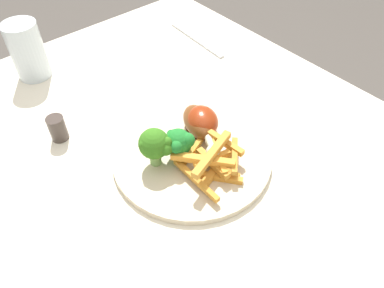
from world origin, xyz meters
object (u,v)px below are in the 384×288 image
fork (196,39)px  chicken_drumstick_near (199,124)px  broccoli_floret_middle (179,143)px  water_glass (27,51)px  chicken_drumstick_far (203,123)px  broccoli_floret_front (156,145)px  dinner_plate (192,155)px  pepper_shaker (58,128)px  dining_table (199,196)px  carrot_fries_pile (213,160)px

fork → chicken_drumstick_near: bearing=143.0°
broccoli_floret_middle → water_glass: (-0.39, -0.08, 0.01)m
broccoli_floret_middle → chicken_drumstick_far: broccoli_floret_middle is taller
broccoli_floret_front → dinner_plate: bearing=72.1°
chicken_drumstick_near → pepper_shaker: (-0.16, -0.19, -0.01)m
broccoli_floret_middle → chicken_drumstick_far: size_ratio=0.51×
dining_table → water_glass: bearing=-164.3°
chicken_drumstick_near → pepper_shaker: bearing=-130.3°
broccoli_floret_front → water_glass: 0.38m
chicken_drumstick_far → fork: 0.33m
chicken_drumstick_near → water_glass: 0.39m
broccoli_floret_front → chicken_drumstick_near: 0.10m
carrot_fries_pile → chicken_drumstick_near: bearing=153.1°
chicken_drumstick_near → dining_table: bearing=-40.3°
carrot_fries_pile → pepper_shaker: (-0.23, -0.15, -0.01)m
dining_table → broccoli_floret_front: broccoli_floret_front is taller
fork → chicken_drumstick_far: bearing=144.0°
dinner_plate → fork: (-0.28, 0.25, -0.00)m
dining_table → water_glass: water_glass is taller
chicken_drumstick_near → fork: bearing=139.9°
chicken_drumstick_near → broccoli_floret_front: bearing=-84.9°
pepper_shaker → broccoli_floret_front: bearing=28.0°
water_glass → pepper_shaker: size_ratio=2.54×
broccoli_floret_front → chicken_drumstick_near: size_ratio=0.52×
chicken_drumstick_near → chicken_drumstick_far: (0.00, 0.00, 0.00)m
chicken_drumstick_near → chicken_drumstick_far: bearing=52.6°
dining_table → broccoli_floret_front: bearing=-109.0°
carrot_fries_pile → fork: size_ratio=0.72×
dining_table → pepper_shaker: 0.29m
dinner_plate → broccoli_floret_middle: broccoli_floret_middle is taller
dinner_plate → water_glass: size_ratio=2.27×
carrot_fries_pile → chicken_drumstick_far: size_ratio=1.22×
chicken_drumstick_far → fork: chicken_drumstick_far is taller
chicken_drumstick_far → chicken_drumstick_near: bearing=-127.4°
dining_table → chicken_drumstick_far: 0.16m
carrot_fries_pile → dinner_plate: bearing=-177.0°
chicken_drumstick_far → broccoli_floret_middle: bearing=-74.2°
broccoli_floret_middle → dinner_plate: bearing=78.2°
broccoli_floret_front → carrot_fries_pile: (0.07, 0.06, -0.02)m
dinner_plate → water_glass: water_glass is taller
dining_table → dinner_plate: bearing=-114.0°
carrot_fries_pile → fork: bearing=142.6°
broccoli_floret_front → fork: (-0.26, 0.31, -0.05)m
broccoli_floret_middle → pepper_shaker: (-0.18, -0.12, -0.02)m
fork → water_glass: 0.37m
broccoli_floret_front → carrot_fries_pile: bearing=42.5°
chicken_drumstick_near → water_glass: (-0.37, -0.14, 0.03)m
carrot_fries_pile → pepper_shaker: size_ratio=2.96×
dining_table → broccoli_floret_front: size_ratio=14.65×
fork → pepper_shaker: bearing=105.8°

